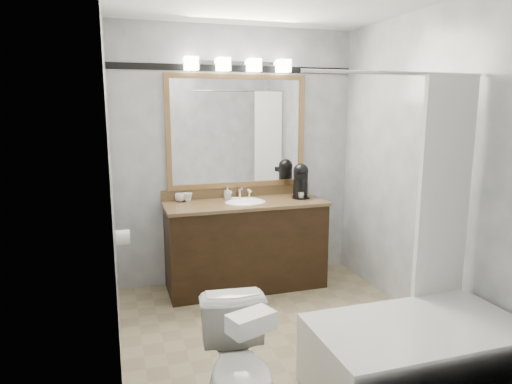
# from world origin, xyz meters

# --- Properties ---
(room) EXTENTS (2.42, 2.62, 2.52)m
(room) POSITION_xyz_m (0.00, 0.00, 1.25)
(room) COLOR gray
(room) RESTS_ON ground
(vanity) EXTENTS (1.53, 0.58, 0.97)m
(vanity) POSITION_xyz_m (0.00, 1.02, 0.44)
(vanity) COLOR black
(vanity) RESTS_ON ground
(mirror) EXTENTS (1.40, 0.04, 1.10)m
(mirror) POSITION_xyz_m (0.00, 1.28, 1.50)
(mirror) COLOR #9E7647
(mirror) RESTS_ON room
(vanity_light_bar) EXTENTS (1.02, 0.14, 0.12)m
(vanity_light_bar) POSITION_xyz_m (0.00, 1.23, 2.13)
(vanity_light_bar) COLOR silver
(vanity_light_bar) RESTS_ON room
(accent_stripe) EXTENTS (2.40, 0.01, 0.06)m
(accent_stripe) POSITION_xyz_m (0.00, 1.29, 2.10)
(accent_stripe) COLOR black
(accent_stripe) RESTS_ON room
(bathtub) EXTENTS (1.30, 0.75, 1.96)m
(bathtub) POSITION_xyz_m (0.55, -0.90, 0.28)
(bathtub) COLOR white
(bathtub) RESTS_ON ground
(tp_roll) EXTENTS (0.11, 0.12, 0.12)m
(tp_roll) POSITION_xyz_m (-1.14, 0.66, 0.70)
(tp_roll) COLOR white
(tp_roll) RESTS_ON room
(toilet) EXTENTS (0.46, 0.71, 0.69)m
(toilet) POSITION_xyz_m (-0.60, -0.92, 0.34)
(toilet) COLOR white
(toilet) RESTS_ON ground
(tissue_box) EXTENTS (0.25, 0.19, 0.09)m
(tissue_box) POSITION_xyz_m (-0.60, -1.12, 0.73)
(tissue_box) COLOR white
(tissue_box) RESTS_ON toilet
(coffee_maker) EXTENTS (0.18, 0.22, 0.34)m
(coffee_maker) POSITION_xyz_m (0.59, 1.06, 1.02)
(coffee_maker) COLOR black
(coffee_maker) RESTS_ON vanity
(cup_left) EXTENTS (0.10, 0.10, 0.08)m
(cup_left) POSITION_xyz_m (-0.59, 1.22, 0.89)
(cup_left) COLOR white
(cup_left) RESTS_ON vanity
(cup_right) EXTENTS (0.11, 0.11, 0.08)m
(cup_right) POSITION_xyz_m (-0.52, 1.20, 0.89)
(cup_right) COLOR white
(cup_right) RESTS_ON vanity
(soap_bottle_a) EXTENTS (0.07, 0.07, 0.12)m
(soap_bottle_a) POSITION_xyz_m (-0.12, 1.22, 0.91)
(soap_bottle_a) COLOR white
(soap_bottle_a) RESTS_ON vanity
(soap_bar) EXTENTS (0.08, 0.06, 0.02)m
(soap_bar) POSITION_xyz_m (-0.07, 1.13, 0.86)
(soap_bar) COLOR #EAEBC1
(soap_bar) RESTS_ON vanity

